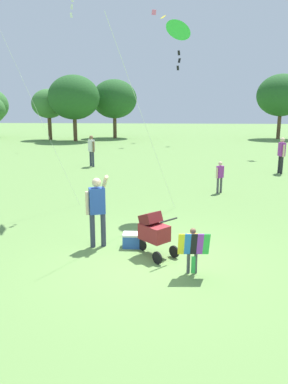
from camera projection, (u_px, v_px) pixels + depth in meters
name	position (u px, v px, depth m)	size (l,w,h in m)	color
ground_plane	(154.00, 261.00, 8.20)	(120.00, 120.00, 0.00)	#668E47
treeline_distant	(107.00, 100.00, 36.18)	(34.04, 7.90, 6.26)	brown
child_with_butterfly_kite	(193.00, 246.00, 7.43)	(0.63, 0.35, 0.97)	#4C4C51
person_adult_flyer	(97.00, 206.00, 8.80)	(0.56, 0.63, 1.78)	#33384C
stroller	(154.00, 230.00, 8.36)	(0.98, 0.97, 1.03)	black
kite_adult_black	(178.00, 32.00, 11.10)	(2.18, 3.95, 5.82)	green
person_red_shirt	(282.00, 152.00, 18.28)	(0.29, 0.57, 1.79)	#232328
person_sitting_far	(92.00, 148.00, 20.33)	(0.42, 0.44, 1.72)	#33384C
person_couple_left	(220.00, 175.00, 14.30)	(0.32, 0.30, 1.24)	#4C4C51
cooler_box	(132.00, 240.00, 8.96)	(0.45, 0.33, 0.35)	#2D5BB7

